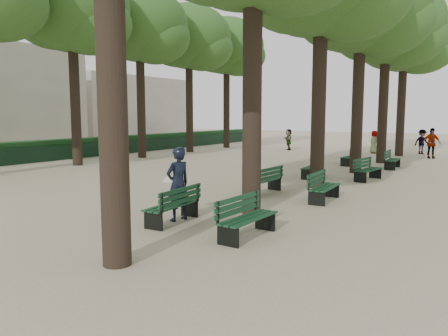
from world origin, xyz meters
The scene contains 24 objects.
ground centered at (0.00, 0.00, 0.00)m, with size 120.00×120.00×0.00m, color #C2B193.
tree_central_3 centered at (1.50, 13.00, 7.65)m, with size 6.00×6.00×9.95m.
tree_central_4 centered at (1.50, 18.00, 7.65)m, with size 6.00×6.00×9.95m.
tree_central_5 centered at (1.50, 23.00, 7.65)m, with size 6.00×6.00×9.95m.
tree_far_2 centered at (-12.00, 8.00, 8.14)m, with size 6.00×6.00×10.45m.
tree_far_3 centered at (-12.00, 13.00, 8.14)m, with size 6.00×6.00×10.45m.
tree_far_4 centered at (-12.00, 18.00, 8.14)m, with size 6.00×6.00×10.45m.
tree_far_5 centered at (-12.00, 23.00, 8.14)m, with size 6.00×6.00×10.45m.
bench_left_0 centered at (0.37, 0.95, 0.27)m, with size 0.69×1.84×0.92m.
bench_left_1 centered at (0.37, 5.90, 0.27)m, with size 0.65×1.82×0.92m.
bench_left_2 centered at (0.37, 10.45, 0.27)m, with size 0.75×1.85×0.92m.
bench_left_3 centered at (0.37, 15.97, 0.27)m, with size 0.62×1.82×0.92m.
bench_right_0 centered at (2.63, 0.82, 0.27)m, with size 0.64×1.82×0.92m.
bench_right_1 centered at (2.63, 5.69, 0.27)m, with size 0.67×1.83×0.92m.
bench_right_2 centered at (2.63, 10.90, 0.27)m, with size 0.81×1.86×0.92m.
bench_right_3 centered at (2.63, 15.57, 0.27)m, with size 0.66×1.83×0.92m.
man_with_map centered at (0.34, 1.23, 0.96)m, with size 0.71×0.83×1.91m.
pedestrian_e centered at (-6.64, 23.44, 0.81)m, with size 1.50×0.32×1.61m, color #262628.
pedestrian_d centered at (-0.38, 24.02, 0.80)m, with size 0.78×0.32×1.59m, color #262628.
pedestrian_b centered at (2.55, 25.19, 0.85)m, with size 1.09×0.34×1.69m, color #262628.
pedestrian_c centered at (3.51, 22.23, 0.95)m, with size 1.11×0.38×1.89m, color #262628.
fence centered at (-15.00, 11.00, 0.45)m, with size 0.08×42.00×0.90m, color black.
hedge centered at (-15.70, 11.00, 0.60)m, with size 1.20×42.00×1.20m, color #143B18.
building_far centered at (-33.00, 30.00, 3.50)m, with size 12.00×16.00×7.00m, color #B7B2A3.
Camera 1 is at (7.28, -7.41, 2.72)m, focal length 35.00 mm.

